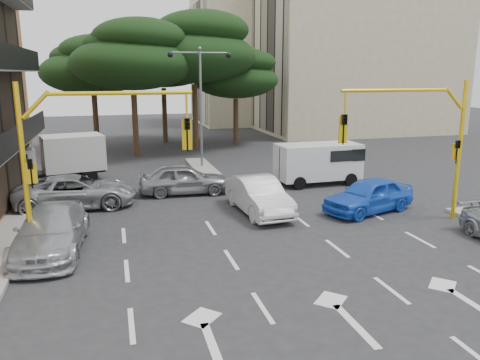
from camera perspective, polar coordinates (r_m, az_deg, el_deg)
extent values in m
plane|color=#28282B|center=(16.87, 5.60, -8.96)|extent=(120.00, 120.00, 0.00)
cube|color=gray|center=(31.74, -4.66, 1.61)|extent=(1.40, 6.00, 0.15)
cube|color=tan|center=(53.28, 14.12, 15.47)|extent=(20.00, 12.00, 18.00)
cube|color=black|center=(49.20, 3.40, 15.48)|extent=(0.12, 11.04, 16.20)
cube|color=tan|center=(61.53, 2.52, 14.50)|extent=(16.00, 12.00, 16.00)
cube|color=black|center=(59.57, -5.12, 14.03)|extent=(0.12, 11.04, 14.20)
cylinder|color=#382616|center=(36.84, -12.64, 6.68)|extent=(0.44, 0.44, 4.95)
ellipsoid|color=black|center=(36.65, -12.99, 13.62)|extent=(9.15, 9.15, 3.87)
ellipsoid|color=black|center=(36.37, -12.14, 16.62)|extent=(6.86, 6.86, 2.86)
ellipsoid|color=black|center=(36.98, -13.93, 15.61)|extent=(6.07, 6.07, 2.64)
cylinder|color=#382616|center=(39.34, -5.46, 7.64)|extent=(0.44, 0.44, 5.40)
ellipsoid|color=black|center=(39.20, -5.62, 14.73)|extent=(9.98, 9.98, 4.22)
ellipsoid|color=black|center=(39.04, -4.67, 17.76)|extent=(7.49, 7.49, 3.12)
ellipsoid|color=black|center=(39.49, -6.49, 16.79)|extent=(6.62, 6.62, 2.88)
cylinder|color=#382616|center=(40.83, -17.15, 6.69)|extent=(0.44, 0.44, 4.50)
ellipsoid|color=black|center=(40.63, -17.53, 12.37)|extent=(8.32, 8.32, 3.52)
ellipsoid|color=black|center=(40.25, -16.84, 14.84)|extent=(6.24, 6.24, 2.60)
ellipsoid|color=black|center=(40.97, -18.35, 13.99)|extent=(5.52, 5.52, 2.40)
cylinder|color=#382616|center=(42.20, -0.51, 7.13)|extent=(0.44, 0.44, 4.05)
ellipsoid|color=black|center=(41.99, -0.52, 12.08)|extent=(7.49, 7.49, 3.17)
ellipsoid|color=black|center=(41.77, 0.44, 14.18)|extent=(5.62, 5.62, 2.34)
ellipsoid|color=black|center=(42.15, -1.31, 13.55)|extent=(4.97, 4.97, 2.16)
cylinder|color=#382616|center=(44.02, -9.17, 7.79)|extent=(0.44, 0.44, 4.95)
ellipsoid|color=black|center=(43.86, -9.39, 13.60)|extent=(9.15, 9.15, 3.87)
ellipsoid|color=black|center=(43.60, -8.61, 16.09)|extent=(6.86, 6.86, 2.86)
ellipsoid|color=black|center=(44.15, -10.16, 15.28)|extent=(6.07, 6.07, 2.64)
cylinder|color=yellow|center=(22.13, 25.17, 3.19)|extent=(0.18, 0.18, 6.00)
cylinder|color=yellow|center=(21.56, 24.61, 9.06)|extent=(0.95, 0.14, 0.95)
cylinder|color=yellow|center=(19.91, 18.50, 10.34)|extent=(4.80, 0.14, 0.14)
cylinder|color=yellow|center=(18.81, 12.73, 9.20)|extent=(0.08, 0.08, 0.90)
imported|color=black|center=(18.90, 12.57, 6.02)|extent=(0.20, 0.24, 1.20)
cube|color=yellow|center=(18.97, 12.46, 6.05)|extent=(0.36, 0.06, 1.10)
imported|color=black|center=(21.88, 24.98, 3.11)|extent=(0.16, 0.20, 1.00)
cube|color=yellow|center=(21.95, 24.81, 3.16)|extent=(0.35, 0.08, 0.70)
cylinder|color=yellow|center=(17.18, -24.77, 0.75)|extent=(0.18, 0.18, 6.00)
cylinder|color=yellow|center=(16.81, -23.64, 8.38)|extent=(0.95, 0.14, 0.95)
cylinder|color=yellow|center=(16.63, -14.20, 10.23)|extent=(4.80, 0.14, 0.14)
cylinder|color=yellow|center=(16.84, -6.53, 9.03)|extent=(0.08, 0.08, 0.90)
imported|color=black|center=(16.94, -6.44, 5.48)|extent=(0.20, 0.24, 1.20)
cube|color=yellow|center=(17.02, -6.48, 5.52)|extent=(0.36, 0.06, 1.10)
imported|color=black|center=(17.00, -24.12, 0.69)|extent=(0.16, 0.20, 1.00)
cube|color=yellow|center=(17.10, -24.08, 0.76)|extent=(0.35, 0.08, 0.70)
cylinder|color=slate|center=(31.22, -4.78, 8.51)|extent=(0.16, 0.16, 7.50)
cylinder|color=slate|center=(31.00, -6.61, 15.19)|extent=(1.80, 0.10, 0.10)
sphere|color=black|center=(30.86, -8.50, 14.87)|extent=(0.36, 0.36, 0.36)
cylinder|color=slate|center=(31.33, -3.24, 15.23)|extent=(1.80, 0.10, 0.10)
sphere|color=black|center=(31.55, -1.39, 14.96)|extent=(0.36, 0.36, 0.36)
sphere|color=slate|center=(31.17, -4.92, 15.68)|extent=(0.24, 0.24, 0.24)
imported|color=silver|center=(21.37, 2.27, -1.88)|extent=(2.04, 5.04, 1.63)
imported|color=blue|center=(22.28, 15.41, -1.81)|extent=(4.96, 3.19, 1.57)
imported|color=#A4A8AC|center=(18.04, -22.02, -5.74)|extent=(2.57, 5.58, 1.58)
imported|color=#A3A5AB|center=(23.54, -19.33, -1.33)|extent=(5.60, 2.65, 1.55)
imported|color=gray|center=(24.87, -6.87, 0.11)|extent=(4.80, 2.17, 1.60)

